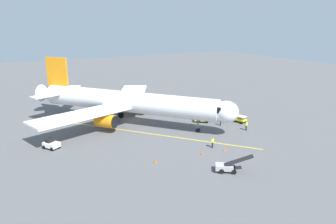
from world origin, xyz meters
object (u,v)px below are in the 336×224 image
at_px(baggage_cart_near_nose, 239,119).
at_px(safety_cone_nose_left, 189,115).
at_px(airplane, 126,102).
at_px(safety_cone_wing_starboard, 225,149).
at_px(belt_loader_portside, 227,166).
at_px(tug_rear_apron, 51,144).
at_px(safety_cone_wing_port, 202,153).
at_px(ground_crew_marshaller, 246,126).
at_px(ground_crew_loader, 213,142).
at_px(belt_loader_starboard_side, 202,118).
at_px(safety_cone_nose_right, 155,161).
at_px(ground_crew_wing_walker, 221,121).

height_order(baggage_cart_near_nose, safety_cone_nose_left, baggage_cart_near_nose).
height_order(airplane, safety_cone_wing_starboard, airplane).
xyz_separation_m(belt_loader_portside, tug_rear_apron, (17.84, -18.65, -0.01)).
xyz_separation_m(belt_loader_portside, safety_cone_wing_port, (-0.34, -5.79, -0.44)).
bearing_deg(airplane, safety_cone_nose_left, 171.18).
relative_size(ground_crew_marshaller, safety_cone_wing_port, 3.11).
bearing_deg(ground_crew_loader, safety_cone_wing_starboard, 118.92).
relative_size(baggage_cart_near_nose, belt_loader_portside, 0.64).
bearing_deg(safety_cone_wing_port, belt_loader_starboard_side, -124.84).
height_order(airplane, tug_rear_apron, airplane).
distance_m(safety_cone_nose_left, safety_cone_nose_right, 22.64).
bearing_deg(belt_loader_starboard_side, ground_crew_loader, 61.94).
bearing_deg(safety_cone_wing_port, ground_crew_marshaller, -158.37).
distance_m(ground_crew_wing_walker, baggage_cart_near_nose, 4.33).
height_order(baggage_cart_near_nose, belt_loader_starboard_side, belt_loader_starboard_side).
relative_size(airplane, ground_crew_wing_walker, 19.93).
bearing_deg(ground_crew_marshaller, ground_crew_wing_walker, -63.15).
xyz_separation_m(ground_crew_loader, belt_loader_portside, (3.21, 7.25, -0.17)).
relative_size(ground_crew_wing_walker, belt_loader_portside, 0.39).
distance_m(airplane, ground_crew_marshaller, 21.83).
bearing_deg(safety_cone_nose_right, ground_crew_marshaller, -168.04).
bearing_deg(belt_loader_portside, safety_cone_wing_starboard, -127.06).
distance_m(ground_crew_loader, safety_cone_nose_left, 16.76).
distance_m(ground_crew_marshaller, belt_loader_portside, 17.01).
bearing_deg(baggage_cart_near_nose, safety_cone_wing_port, 31.93).
bearing_deg(belt_loader_portside, baggage_cart_near_nose, -135.30).
distance_m(baggage_cart_near_nose, safety_cone_wing_starboard, 14.62).
relative_size(ground_crew_loader, safety_cone_nose_right, 3.11).
height_order(airplane, ground_crew_loader, airplane).
bearing_deg(safety_cone_wing_port, safety_cone_wing_starboard, 175.87).
xyz_separation_m(belt_loader_portside, belt_loader_starboard_side, (-9.24, -18.57, 0.00)).
distance_m(belt_loader_portside, safety_cone_wing_starboard, 6.93).
relative_size(ground_crew_loader, belt_loader_starboard_side, 0.39).
distance_m(ground_crew_loader, tug_rear_apron, 23.94).
bearing_deg(safety_cone_nose_right, ground_crew_loader, -176.57).
height_order(safety_cone_wing_port, safety_cone_wing_starboard, same).
bearing_deg(safety_cone_wing_starboard, ground_crew_marshaller, -149.16).
height_order(ground_crew_wing_walker, tug_rear_apron, ground_crew_wing_walker).
distance_m(ground_crew_loader, safety_cone_wing_starboard, 2.08).
relative_size(tug_rear_apron, safety_cone_nose_right, 4.99).
bearing_deg(safety_cone_nose_left, belt_loader_starboard_side, 92.17).
height_order(belt_loader_starboard_side, safety_cone_nose_right, belt_loader_starboard_side).
height_order(safety_cone_nose_right, safety_cone_wing_starboard, same).
xyz_separation_m(airplane, ground_crew_marshaller, (-16.45, 14.01, -3.12)).
distance_m(ground_crew_marshaller, baggage_cart_near_nose, 4.73).
bearing_deg(tug_rear_apron, safety_cone_wing_starboard, 149.18).
height_order(belt_loader_starboard_side, safety_cone_wing_starboard, belt_loader_starboard_side).
xyz_separation_m(tug_rear_apron, safety_cone_nose_left, (-26.91, -4.29, -0.43)).
distance_m(airplane, belt_loader_portside, 25.30).
distance_m(baggage_cart_near_nose, tug_rear_apron, 33.26).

